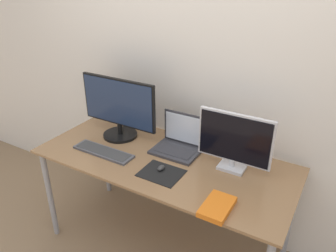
{
  "coord_description": "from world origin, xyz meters",
  "views": [
    {
      "loc": [
        0.96,
        -1.2,
        1.91
      ],
      "look_at": [
        0.01,
        0.42,
        0.99
      ],
      "focal_mm": 35.0,
      "sensor_mm": 36.0,
      "label": 1
    }
  ],
  "objects": [
    {
      "name": "wall_back",
      "position": [
        0.0,
        0.81,
        1.25
      ],
      "size": [
        7.0,
        0.05,
        2.5
      ],
      "color": "silver",
      "rests_on": "ground_plane"
    },
    {
      "name": "desk",
      "position": [
        0.0,
        0.37,
        0.69
      ],
      "size": [
        1.71,
        0.75,
        0.77
      ],
      "color": "olive",
      "rests_on": "ground_plane"
    },
    {
      "name": "monitor_left",
      "position": [
        -0.45,
        0.49,
        0.99
      ],
      "size": [
        0.61,
        0.25,
        0.45
      ],
      "color": "black",
      "rests_on": "desk"
    },
    {
      "name": "monitor_right",
      "position": [
        0.43,
        0.49,
        0.97
      ],
      "size": [
        0.46,
        0.12,
        0.38
      ],
      "color": "silver",
      "rests_on": "desk"
    },
    {
      "name": "laptop",
      "position": [
        0.03,
        0.54,
        0.83
      ],
      "size": [
        0.32,
        0.24,
        0.25
      ],
      "color": "#333338",
      "rests_on": "desk"
    },
    {
      "name": "keyboard",
      "position": [
        -0.4,
        0.23,
        0.78
      ],
      "size": [
        0.45,
        0.13,
        0.02
      ],
      "color": "#4C4C51",
      "rests_on": "desk"
    },
    {
      "name": "mousepad",
      "position": [
        0.07,
        0.22,
        0.77
      ],
      "size": [
        0.25,
        0.21,
        0.0
      ],
      "color": "black",
      "rests_on": "desk"
    },
    {
      "name": "mouse",
      "position": [
        0.06,
        0.25,
        0.79
      ],
      "size": [
        0.04,
        0.06,
        0.03
      ],
      "color": "#333333",
      "rests_on": "mousepad"
    },
    {
      "name": "book",
      "position": [
        0.5,
        0.09,
        0.78
      ],
      "size": [
        0.14,
        0.22,
        0.03
      ],
      "color": "orange",
      "rests_on": "desk"
    }
  ]
}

